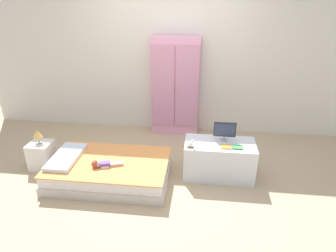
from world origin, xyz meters
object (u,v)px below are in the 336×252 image
Objects in this scene: table_lamp at (38,134)px; rocking_horse_toy at (191,144)px; nightstand at (42,155)px; wardrobe at (176,87)px; doll at (101,164)px; book_orange at (226,147)px; tv_monitor at (225,130)px; bed at (110,170)px; book_green at (237,147)px; tv_stand at (219,159)px.

rocking_horse_toy is (2.07, -0.07, 0.03)m from table_lamp.
nightstand is at bearing 177.99° from rocking_horse_toy.
wardrobe is at bearing 103.06° from rocking_horse_toy.
doll is 1.58m from book_orange.
tv_monitor is at bearing 29.82° from rocking_horse_toy.
doll is at bearing -167.49° from rocking_horse_toy.
nightstand reaches higher than bed.
table_lamp is 2.52m from book_orange.
nightstand is at bearing 179.62° from book_green.
book_orange is at bearing 6.07° from bed.
wardrobe reaches higher than book_green.
table_lamp is at bearing 177.99° from rocking_horse_toy.
wardrobe is 1.69m from book_green.
bed is 4.02× the size of doll.
nightstand is 2.30m from wardrobe.
rocking_horse_toy is 0.89× the size of book_orange.
doll is (-0.05, -0.14, 0.18)m from bed.
book_orange is at bearing 7.11° from rocking_horse_toy.
doll is 1.35× the size of tv_monitor.
tv_monitor reaches higher than nightstand.
table_lamp is at bearing -176.10° from tv_monitor.
book_green is at bearing 10.09° from doll.
nightstand is (-0.97, 0.32, -0.12)m from doll.
bed is 1.60m from tv_monitor.
wardrobe reaches higher than book_orange.
doll is at bearing -114.55° from wardrobe.
tv_stand is (0.71, -1.27, -0.57)m from wardrobe.
tv_monitor is at bearing 129.66° from book_green.
table_lamp is 2.08m from rocking_horse_toy.
bed is 1.13m from rocking_horse_toy.
doll is at bearing -169.91° from book_green.
bed is at bearing -173.93° from book_orange.
bed is at bearing -9.79° from table_lamp.
doll is 1.63m from tv_monitor.
book_green is (0.21, -0.11, 0.25)m from tv_stand.
wardrobe is (1.74, 1.36, 0.63)m from nightstand.
wardrobe reaches higher than tv_stand.
table_lamp reaches higher than nightstand.
doll is 1.03m from nightstand.
rocking_horse_toy is at bearing 5.64° from bed.
bed is 1.69× the size of tv_stand.
tv_monitor reaches higher than book_green.
tv_stand is at bearing 152.62° from book_green.
tv_monitor is at bearing 17.73° from doll.
book_orange is at bearing -57.38° from tv_stand.
doll is 1.91m from wardrobe.
tv_stand is (1.47, 0.41, -0.07)m from doll.
wardrobe reaches higher than table_lamp.
book_green reaches higher than doll.
wardrobe is at bearing 122.43° from tv_monitor.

